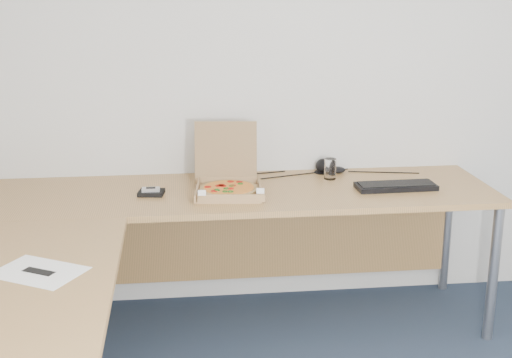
{
  "coord_description": "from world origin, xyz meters",
  "views": [
    {
      "loc": [
        -0.82,
        -1.88,
        1.72
      ],
      "look_at": [
        -0.45,
        1.28,
        0.82
      ],
      "focal_mm": 48.62,
      "sensor_mm": 36.0,
      "label": 1
    }
  ],
  "objects": [
    {
      "name": "keyboard",
      "position": [
        0.26,
        1.34,
        0.74
      ],
      "size": [
        0.4,
        0.15,
        0.02
      ],
      "primitive_type": "cube",
      "rotation": [
        0.0,
        0.0,
        0.03
      ],
      "color": "black",
      "rests_on": "desk"
    },
    {
      "name": "room_shell",
      "position": [
        0.0,
        0.0,
        1.25
      ],
      "size": [
        3.5,
        3.5,
        2.5
      ],
      "primitive_type": null,
      "color": "silver",
      "rests_on": "ground"
    },
    {
      "name": "drinking_glass",
      "position": [
        -0.03,
        1.55,
        0.78
      ],
      "size": [
        0.06,
        0.06,
        0.11
      ],
      "primitive_type": "cylinder",
      "color": "white",
      "rests_on": "desk"
    },
    {
      "name": "phone",
      "position": [
        -0.95,
        1.37,
        0.76
      ],
      "size": [
        0.09,
        0.05,
        0.02
      ],
      "primitive_type": "cube",
      "rotation": [
        0.0,
        0.0,
        -0.02
      ],
      "color": "#B2B5BA",
      "rests_on": "wallet"
    },
    {
      "name": "cable_bundle",
      "position": [
        -0.14,
        1.66,
        0.73
      ],
      "size": [
        0.57,
        0.12,
        0.01
      ],
      "primitive_type": null,
      "rotation": [
        0.0,
        0.0,
        0.14
      ],
      "color": "black",
      "rests_on": "desk"
    },
    {
      "name": "desk",
      "position": [
        -0.82,
        0.97,
        0.7
      ],
      "size": [
        2.5,
        2.2,
        0.73
      ],
      "color": "#A97B44",
      "rests_on": "ground"
    },
    {
      "name": "pizza_box",
      "position": [
        -0.58,
        1.36,
        0.77
      ],
      "size": [
        0.31,
        0.37,
        0.32
      ],
      "rotation": [
        0.0,
        0.0,
        -0.11
      ],
      "color": "#A47E51",
      "rests_on": "desk"
    },
    {
      "name": "mouse",
      "position": [
        0.03,
        1.66,
        0.75
      ],
      "size": [
        0.11,
        0.09,
        0.03
      ],
      "primitive_type": "ellipsoid",
      "rotation": [
        0.0,
        0.0,
        -0.34
      ],
      "color": "black",
      "rests_on": "desk"
    },
    {
      "name": "dome_speaker",
      "position": [
        -0.03,
        1.68,
        0.77
      ],
      "size": [
        0.1,
        0.1,
        0.08
      ],
      "primitive_type": "ellipsoid",
      "color": "black",
      "rests_on": "desk"
    },
    {
      "name": "paper_sheet",
      "position": [
        -1.32,
        0.48,
        0.73
      ],
      "size": [
        0.37,
        0.34,
        0.0
      ],
      "primitive_type": "cube",
      "rotation": [
        0.0,
        0.0,
        -0.52
      ],
      "color": "white",
      "rests_on": "desk"
    },
    {
      "name": "wallet",
      "position": [
        -0.95,
        1.38,
        0.74
      ],
      "size": [
        0.13,
        0.12,
        0.02
      ],
      "primitive_type": "cube",
      "rotation": [
        0.0,
        0.0,
        -0.16
      ],
      "color": "black",
      "rests_on": "desk"
    }
  ]
}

